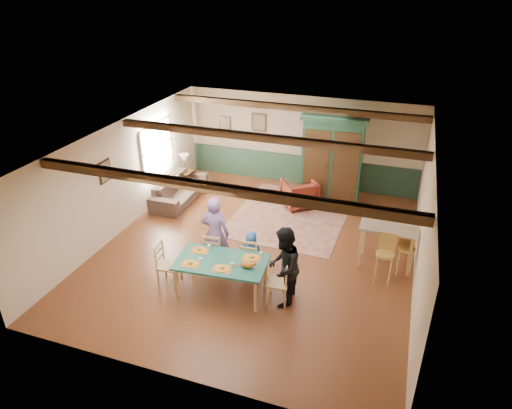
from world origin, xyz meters
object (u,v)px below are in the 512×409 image
(dining_chair_end_left, at_px, (169,264))
(cat, at_px, (247,264))
(armchair, at_px, (299,193))
(bar_stool_right, at_px, (406,253))
(person_man, at_px, (215,234))
(bar_stool_left, at_px, (385,259))
(dining_chair_far_left, at_px, (215,251))
(person_child, at_px, (251,253))
(dining_chair_far_right, at_px, (250,256))
(armoire, at_px, (332,160))
(end_table, at_px, (186,179))
(counter_table, at_px, (386,246))
(person_woman, at_px, (284,267))
(dining_table, at_px, (222,277))
(sofa, at_px, (180,189))
(table_lamp, at_px, (185,163))
(dining_chair_end_right, at_px, (278,281))

(dining_chair_end_left, height_order, cat, dining_chair_end_left)
(armchair, distance_m, bar_stool_right, 3.73)
(person_man, bearing_deg, bar_stool_left, -173.76)
(dining_chair_far_left, height_order, person_child, person_child)
(dining_chair_end_left, bearing_deg, dining_chair_far_left, -46.17)
(dining_chair_far_right, relative_size, armoire, 0.38)
(dining_chair_far_right, xyz_separation_m, bar_stool_right, (3.10, 1.13, 0.03))
(armchair, relative_size, end_table, 1.54)
(armchair, height_order, counter_table, counter_table)
(bar_stool_left, relative_size, bar_stool_right, 1.08)
(dining_chair_far_left, height_order, person_woman, person_woman)
(dining_chair_far_right, bearing_deg, counter_table, -158.46)
(dining_table, xyz_separation_m, person_man, (-0.46, 0.76, 0.48))
(dining_table, relative_size, dining_chair_far_left, 1.89)
(person_child, distance_m, cat, 0.97)
(armchair, relative_size, counter_table, 0.73)
(armoire, distance_m, bar_stool_left, 3.89)
(dining_table, xyz_separation_m, bar_stool_right, (3.44, 1.87, 0.13))
(dining_table, height_order, person_child, person_child)
(dining_chair_far_right, distance_m, cat, 0.90)
(end_table, bearing_deg, bar_stool_left, -25.51)
(armoire, relative_size, sofa, 1.13)
(person_man, xyz_separation_m, sofa, (-2.30, 2.76, -0.53))
(person_child, bearing_deg, counter_table, -159.90)
(armoire, bearing_deg, dining_table, -107.44)
(armoire, bearing_deg, dining_chair_far_right, -105.53)
(dining_chair_far_right, distance_m, armchair, 3.48)
(table_lamp, bearing_deg, dining_chair_end_left, -67.32)
(cat, bearing_deg, person_man, 136.55)
(armchair, bearing_deg, dining_chair_end_left, 32.67)
(dining_chair_end_left, xyz_separation_m, counter_table, (4.15, 2.14, 0.02))
(table_lamp, xyz_separation_m, bar_stool_left, (5.99, -2.86, -0.28))
(armoire, distance_m, end_table, 4.38)
(end_table, bearing_deg, person_child, -46.36)
(person_woman, distance_m, cat, 0.70)
(dining_chair_end_left, xyz_separation_m, cat, (1.69, 0.03, 0.36))
(dining_chair_end_right, height_order, armchair, dining_chair_end_right)
(sofa, bearing_deg, dining_chair_far_right, -132.76)
(dining_chair_far_left, xyz_separation_m, end_table, (-2.51, 3.60, -0.19))
(dining_chair_end_right, height_order, end_table, dining_chair_end_right)
(dining_table, xyz_separation_m, armchair, (0.54, 4.22, 0.02))
(cat, xyz_separation_m, table_lamp, (-3.52, 4.34, -0.02))
(dining_chair_end_left, relative_size, end_table, 1.69)
(dining_table, relative_size, sofa, 0.81)
(dining_chair_far_left, bearing_deg, bar_stool_left, -172.49)
(person_man, bearing_deg, armoire, -117.53)
(cat, bearing_deg, bar_stool_left, 26.34)
(dining_chair_end_right, bearing_deg, table_lamp, -140.12)
(bar_stool_right, bearing_deg, person_child, -163.70)
(dining_chair_far_right, xyz_separation_m, armoire, (0.93, 4.08, 0.77))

